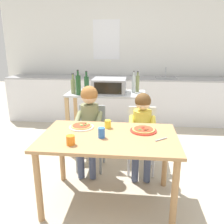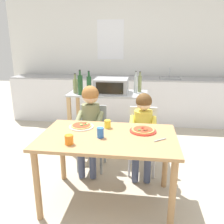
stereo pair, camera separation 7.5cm
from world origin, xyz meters
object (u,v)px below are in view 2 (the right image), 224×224
(serving_spoon, at_px, (160,140))
(toaster_oven, at_px, (111,86))
(bottle_dark_olive_oil, at_px, (140,83))
(dining_table, at_px, (108,145))
(child_in_yellow_shirt, at_px, (143,125))
(pizza_plate_white, at_px, (81,126))
(drinking_cup_yellow, at_px, (108,124))
(drinking_cup_blue, at_px, (100,133))
(child_in_olive_shirt, at_px, (90,118))
(drinking_cup_orange, at_px, (69,140))
(bottle_clear_vinegar, at_px, (89,83))
(bottle_brown_beer, at_px, (136,84))
(dining_chair_right, at_px, (143,135))
(bottle_squat_spirits, at_px, (75,86))
(dining_chair_left, at_px, (92,132))
(bottle_slim_sauce, at_px, (80,85))
(pizza_plate_red_rimmed, at_px, (143,130))
(kitchen_island_cart, at_px, (108,112))

(serving_spoon, bearing_deg, toaster_oven, 116.02)
(toaster_oven, relative_size, bottle_dark_olive_oil, 1.55)
(dining_table, relative_size, child_in_yellow_shirt, 1.31)
(pizza_plate_white, relative_size, drinking_cup_yellow, 3.09)
(dining_table, relative_size, drinking_cup_blue, 13.49)
(child_in_olive_shirt, height_order, drinking_cup_orange, child_in_olive_shirt)
(bottle_clear_vinegar, xyz_separation_m, drinking_cup_blue, (0.44, -1.45, -0.22))
(bottle_brown_beer, relative_size, child_in_olive_shirt, 0.29)
(bottle_dark_olive_oil, distance_m, dining_table, 1.43)
(toaster_oven, relative_size, dining_chair_right, 0.58)
(bottle_clear_vinegar, height_order, dining_table, bottle_clear_vinegar)
(toaster_oven, relative_size, child_in_yellow_shirt, 0.47)
(child_in_yellow_shirt, height_order, drinking_cup_yellow, child_in_yellow_shirt)
(bottle_squat_spirits, bearing_deg, dining_chair_left, -52.90)
(dining_chair_right, relative_size, pizza_plate_white, 3.14)
(toaster_oven, distance_m, bottle_slim_sauce, 0.45)
(bottle_clear_vinegar, bearing_deg, bottle_slim_sauce, -97.32)
(dining_table, distance_m, pizza_plate_red_rimmed, 0.39)
(drinking_cup_orange, distance_m, serving_spoon, 0.83)
(bottle_brown_beer, height_order, child_in_yellow_shirt, bottle_brown_beer)
(drinking_cup_blue, distance_m, serving_spoon, 0.56)
(bottle_slim_sauce, bearing_deg, pizza_plate_white, -74.96)
(kitchen_island_cart, bearing_deg, toaster_oven, -14.66)
(bottle_clear_vinegar, bearing_deg, toaster_oven, -24.32)
(bottle_brown_beer, height_order, drinking_cup_yellow, bottle_brown_beer)
(pizza_plate_red_rimmed, xyz_separation_m, drinking_cup_orange, (-0.65, -0.40, 0.03))
(drinking_cup_yellow, bearing_deg, drinking_cup_blue, -95.78)
(bottle_dark_olive_oil, xyz_separation_m, pizza_plate_white, (-0.58, -1.16, -0.27))
(kitchen_island_cart, height_order, pizza_plate_red_rimmed, kitchen_island_cart)
(bottle_slim_sauce, height_order, bottle_clear_vinegar, bottle_slim_sauce)
(pizza_plate_red_rimmed, distance_m, serving_spoon, 0.26)
(kitchen_island_cart, distance_m, dining_chair_right, 0.76)
(drinking_cup_yellow, bearing_deg, pizza_plate_red_rimmed, -8.94)
(bottle_squat_spirits, bearing_deg, child_in_olive_shirt, -59.03)
(dining_chair_left, relative_size, dining_chair_right, 1.00)
(kitchen_island_cart, distance_m, toaster_oven, 0.41)
(dining_table, xyz_separation_m, child_in_olive_shirt, (-0.31, 0.60, 0.08))
(drinking_cup_blue, relative_size, serving_spoon, 0.70)
(bottle_squat_spirits, bearing_deg, bottle_slim_sauce, -42.85)
(bottle_squat_spirits, distance_m, pizza_plate_white, 1.04)
(bottle_clear_vinegar, height_order, drinking_cup_blue, bottle_clear_vinegar)
(pizza_plate_red_rimmed, height_order, drinking_cup_orange, drinking_cup_orange)
(bottle_squat_spirits, height_order, child_in_yellow_shirt, bottle_squat_spirits)
(pizza_plate_red_rimmed, xyz_separation_m, drinking_cup_blue, (-0.40, -0.21, 0.04))
(bottle_brown_beer, bearing_deg, pizza_plate_red_rimmed, -83.73)
(dining_chair_left, distance_m, drinking_cup_orange, 1.00)
(bottle_clear_vinegar, bearing_deg, dining_table, -70.26)
(bottle_clear_vinegar, distance_m, dining_table, 1.54)
(dining_table, distance_m, child_in_olive_shirt, 0.68)
(toaster_oven, xyz_separation_m, drinking_cup_yellow, (0.10, -1.02, -0.22))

